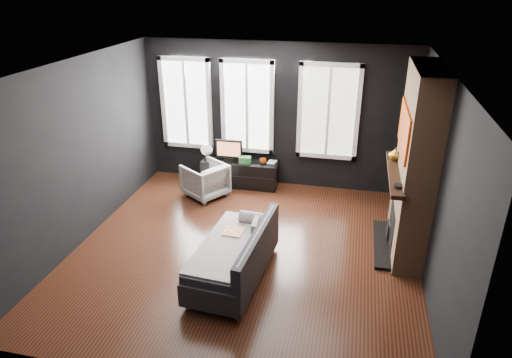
% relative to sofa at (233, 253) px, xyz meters
% --- Properties ---
extents(floor, '(5.00, 5.00, 0.00)m').
position_rel_sofa_xyz_m(floor, '(-0.00, 0.64, -0.38)').
color(floor, black).
rests_on(floor, ground).
extents(ceiling, '(5.00, 5.00, 0.00)m').
position_rel_sofa_xyz_m(ceiling, '(-0.00, 0.64, 2.32)').
color(ceiling, white).
rests_on(ceiling, ground).
extents(wall_back, '(5.00, 0.02, 2.70)m').
position_rel_sofa_xyz_m(wall_back, '(-0.00, 3.14, 0.97)').
color(wall_back, black).
rests_on(wall_back, ground).
extents(wall_left, '(0.02, 5.00, 2.70)m').
position_rel_sofa_xyz_m(wall_left, '(-2.50, 0.64, 0.97)').
color(wall_left, black).
rests_on(wall_left, ground).
extents(wall_right, '(0.02, 5.00, 2.70)m').
position_rel_sofa_xyz_m(wall_right, '(2.50, 0.64, 0.97)').
color(wall_right, black).
rests_on(wall_right, ground).
extents(windows, '(4.00, 0.16, 1.76)m').
position_rel_sofa_xyz_m(windows, '(-0.45, 3.10, 2.00)').
color(windows, white).
rests_on(windows, wall_back).
extents(fireplace, '(0.70, 1.62, 2.70)m').
position_rel_sofa_xyz_m(fireplace, '(2.30, 1.24, 0.97)').
color(fireplace, '#93724C').
rests_on(fireplace, floor).
extents(sofa, '(1.01, 1.82, 0.76)m').
position_rel_sofa_xyz_m(sofa, '(0.00, 0.00, 0.00)').
color(sofa, '#232325').
rests_on(sofa, floor).
extents(stripe_pillow, '(0.09, 0.31, 0.31)m').
position_rel_sofa_xyz_m(stripe_pillow, '(0.22, 0.35, 0.17)').
color(stripe_pillow, gray).
rests_on(stripe_pillow, sofa).
extents(armchair, '(0.90, 0.91, 0.69)m').
position_rel_sofa_xyz_m(armchair, '(-1.16, 2.28, -0.03)').
color(armchair, white).
rests_on(armchair, floor).
extents(media_console, '(1.46, 0.48, 0.50)m').
position_rel_sofa_xyz_m(media_console, '(-0.65, 2.88, -0.13)').
color(media_console, black).
rests_on(media_console, floor).
extents(monitor, '(0.52, 0.13, 0.46)m').
position_rel_sofa_xyz_m(monitor, '(-0.86, 2.88, 0.35)').
color(monitor, black).
rests_on(monitor, media_console).
extents(desk_fan, '(0.29, 0.29, 0.32)m').
position_rel_sofa_xyz_m(desk_fan, '(-1.29, 2.83, 0.28)').
color(desk_fan, gray).
rests_on(desk_fan, media_console).
extents(mug, '(0.15, 0.13, 0.12)m').
position_rel_sofa_xyz_m(mug, '(-0.20, 2.86, 0.18)').
color(mug, '#DF5010').
rests_on(mug, media_console).
extents(book, '(0.15, 0.03, 0.21)m').
position_rel_sofa_xyz_m(book, '(-0.11, 2.94, 0.22)').
color(book, tan).
rests_on(book, media_console).
extents(storage_box, '(0.23, 0.16, 0.12)m').
position_rel_sofa_xyz_m(storage_box, '(-0.54, 2.81, 0.18)').
color(storage_box, '#2F7435').
rests_on(storage_box, media_console).
extents(mantel_vase, '(0.21, 0.21, 0.18)m').
position_rel_sofa_xyz_m(mantel_vase, '(2.05, 1.69, 0.94)').
color(mantel_vase, gold).
rests_on(mantel_vase, fireplace).
extents(mantel_clock, '(0.16, 0.16, 0.04)m').
position_rel_sofa_xyz_m(mantel_clock, '(2.05, 0.69, 0.87)').
color(mantel_clock, black).
rests_on(mantel_clock, fireplace).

